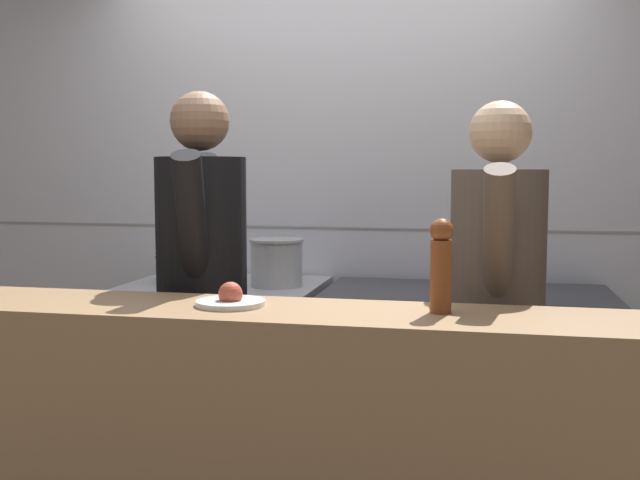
{
  "coord_description": "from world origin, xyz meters",
  "views": [
    {
      "loc": [
        0.74,
        -2.51,
        1.45
      ],
      "look_at": [
        0.06,
        0.64,
        1.15
      ],
      "focal_mm": 42.0,
      "sensor_mm": 36.0,
      "label": 1
    }
  ],
  "objects_px": {
    "mixing_bowl_steel": "(489,279)",
    "chef_sous": "(497,308)",
    "pepper_mill": "(441,264)",
    "chef_head_cook": "(202,289)",
    "stock_pot": "(184,268)",
    "plated_dish_main": "(231,300)",
    "oven_range": "(226,372)",
    "sauce_pot": "(276,261)"
  },
  "relations": [
    {
      "from": "plated_dish_main",
      "to": "chef_sous",
      "type": "relative_size",
      "value": 0.13
    },
    {
      "from": "plated_dish_main",
      "to": "chef_sous",
      "type": "height_order",
      "value": "chef_sous"
    },
    {
      "from": "pepper_mill",
      "to": "chef_head_cook",
      "type": "xyz_separation_m",
      "value": [
        -0.96,
        0.46,
        -0.18
      ]
    },
    {
      "from": "stock_pot",
      "to": "plated_dish_main",
      "type": "relative_size",
      "value": 1.24
    },
    {
      "from": "oven_range",
      "to": "plated_dish_main",
      "type": "distance_m",
      "value": 1.38
    },
    {
      "from": "stock_pot",
      "to": "pepper_mill",
      "type": "xyz_separation_m",
      "value": [
        1.31,
        -1.1,
        0.19
      ]
    },
    {
      "from": "sauce_pot",
      "to": "plated_dish_main",
      "type": "distance_m",
      "value": 1.15
    },
    {
      "from": "oven_range",
      "to": "chef_sous",
      "type": "distance_m",
      "value": 1.54
    },
    {
      "from": "pepper_mill",
      "to": "sauce_pot",
      "type": "bearing_deg",
      "value": 126.91
    },
    {
      "from": "stock_pot",
      "to": "plated_dish_main",
      "type": "bearing_deg",
      "value": -60.75
    },
    {
      "from": "plated_dish_main",
      "to": "chef_head_cook",
      "type": "bearing_deg",
      "value": 120.74
    },
    {
      "from": "pepper_mill",
      "to": "chef_sous",
      "type": "bearing_deg",
      "value": 69.31
    },
    {
      "from": "mixing_bowl_steel",
      "to": "chef_head_cook",
      "type": "bearing_deg",
      "value": -146.19
    },
    {
      "from": "mixing_bowl_steel",
      "to": "chef_sous",
      "type": "xyz_separation_m",
      "value": [
        0.02,
        -0.73,
        -0.0
      ]
    },
    {
      "from": "oven_range",
      "to": "mixing_bowl_steel",
      "type": "height_order",
      "value": "mixing_bowl_steel"
    },
    {
      "from": "chef_sous",
      "to": "plated_dish_main",
      "type": "bearing_deg",
      "value": -149.01
    },
    {
      "from": "stock_pot",
      "to": "sauce_pot",
      "type": "bearing_deg",
      "value": 1.5
    },
    {
      "from": "oven_range",
      "to": "sauce_pot",
      "type": "relative_size",
      "value": 3.59
    },
    {
      "from": "stock_pot",
      "to": "chef_head_cook",
      "type": "distance_m",
      "value": 0.73
    },
    {
      "from": "plated_dish_main",
      "to": "chef_head_cook",
      "type": "xyz_separation_m",
      "value": [
        -0.28,
        0.48,
        -0.05
      ]
    },
    {
      "from": "pepper_mill",
      "to": "chef_head_cook",
      "type": "bearing_deg",
      "value": 154.45
    },
    {
      "from": "stock_pot",
      "to": "chef_sous",
      "type": "xyz_separation_m",
      "value": [
        1.49,
        -0.63,
        -0.03
      ]
    },
    {
      "from": "stock_pot",
      "to": "pepper_mill",
      "type": "height_order",
      "value": "pepper_mill"
    },
    {
      "from": "stock_pot",
      "to": "pepper_mill",
      "type": "bearing_deg",
      "value": -40.2
    },
    {
      "from": "stock_pot",
      "to": "sauce_pot",
      "type": "height_order",
      "value": "sauce_pot"
    },
    {
      "from": "sauce_pot",
      "to": "mixing_bowl_steel",
      "type": "distance_m",
      "value": 1.0
    },
    {
      "from": "mixing_bowl_steel",
      "to": "pepper_mill",
      "type": "height_order",
      "value": "pepper_mill"
    },
    {
      "from": "stock_pot",
      "to": "chef_head_cook",
      "type": "xyz_separation_m",
      "value": [
        0.34,
        -0.64,
        0.0
      ]
    },
    {
      "from": "oven_range",
      "to": "mixing_bowl_steel",
      "type": "distance_m",
      "value": 1.36
    },
    {
      "from": "oven_range",
      "to": "chef_sous",
      "type": "height_order",
      "value": "chef_sous"
    },
    {
      "from": "chef_head_cook",
      "to": "stock_pot",
      "type": "bearing_deg",
      "value": 105.44
    },
    {
      "from": "chef_head_cook",
      "to": "chef_sous",
      "type": "height_order",
      "value": "chef_head_cook"
    },
    {
      "from": "mixing_bowl_steel",
      "to": "chef_sous",
      "type": "bearing_deg",
      "value": -88.15
    },
    {
      "from": "stock_pot",
      "to": "sauce_pot",
      "type": "distance_m",
      "value": 0.47
    },
    {
      "from": "chef_head_cook",
      "to": "chef_sous",
      "type": "bearing_deg",
      "value": -11.84
    },
    {
      "from": "pepper_mill",
      "to": "chef_sous",
      "type": "xyz_separation_m",
      "value": [
        0.18,
        0.48,
        -0.22
      ]
    },
    {
      "from": "stock_pot",
      "to": "chef_sous",
      "type": "bearing_deg",
      "value": -22.89
    },
    {
      "from": "chef_head_cook",
      "to": "chef_sous",
      "type": "xyz_separation_m",
      "value": [
        1.14,
        0.02,
        -0.03
      ]
    },
    {
      "from": "oven_range",
      "to": "pepper_mill",
      "type": "distance_m",
      "value": 1.76
    },
    {
      "from": "stock_pot",
      "to": "plated_dish_main",
      "type": "xyz_separation_m",
      "value": [
        0.63,
        -1.12,
        0.05
      ]
    },
    {
      "from": "stock_pot",
      "to": "plated_dish_main",
      "type": "height_order",
      "value": "plated_dish_main"
    },
    {
      "from": "oven_range",
      "to": "pepper_mill",
      "type": "bearing_deg",
      "value": -46.07
    }
  ]
}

